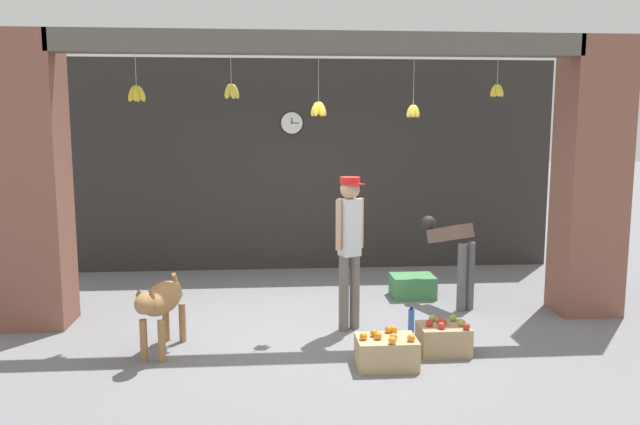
# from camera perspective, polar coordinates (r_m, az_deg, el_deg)

# --- Properties ---
(ground_plane) EXTENTS (60.00, 60.00, 0.00)m
(ground_plane) POSITION_cam_1_polar(r_m,az_deg,el_deg) (7.11, 0.27, -10.31)
(ground_plane) COLOR slate
(shop_back_wall) EXTENTS (7.65, 0.12, 3.22)m
(shop_back_wall) POSITION_cam_1_polar(r_m,az_deg,el_deg) (9.65, -1.15, 4.31)
(shop_back_wall) COLOR #2D2B28
(shop_back_wall) RESTS_ON ground_plane
(shop_pillar_left) EXTENTS (0.70, 0.60, 3.22)m
(shop_pillar_left) POSITION_cam_1_polar(r_m,az_deg,el_deg) (7.52, -24.85, 2.52)
(shop_pillar_left) COLOR brown
(shop_pillar_left) RESTS_ON ground_plane
(shop_pillar_right) EXTENTS (0.70, 0.60, 3.22)m
(shop_pillar_right) POSITION_cam_1_polar(r_m,az_deg,el_deg) (7.98, 23.49, 2.88)
(shop_pillar_right) COLOR brown
(shop_pillar_right) RESTS_ON ground_plane
(storefront_awning) EXTENTS (5.75, 0.27, 0.92)m
(storefront_awning) POSITION_cam_1_polar(r_m,az_deg,el_deg) (6.92, 0.13, 15.02)
(storefront_awning) COLOR #5B564C
(dog) EXTENTS (0.45, 1.07, 0.76)m
(dog) POSITION_cam_1_polar(r_m,az_deg,el_deg) (6.35, -14.35, -7.90)
(dog) COLOR #9E7042
(dog) RESTS_ON ground_plane
(shopkeeper) EXTENTS (0.32, 0.31, 1.68)m
(shopkeeper) POSITION_cam_1_polar(r_m,az_deg,el_deg) (6.75, 2.73, -2.55)
(shopkeeper) COLOR #6B665B
(shopkeeper) RESTS_ON ground_plane
(worker_stooping) EXTENTS (0.54, 0.77, 1.08)m
(worker_stooping) POSITION_cam_1_polar(r_m,az_deg,el_deg) (7.87, 12.02, -3.26)
(worker_stooping) COLOR #56565B
(worker_stooping) RESTS_ON ground_plane
(fruit_crate_oranges) EXTENTS (0.55, 0.40, 0.34)m
(fruit_crate_oranges) POSITION_cam_1_polar(r_m,az_deg,el_deg) (5.97, 6.09, -12.51)
(fruit_crate_oranges) COLOR tan
(fruit_crate_oranges) RESTS_ON ground_plane
(fruit_crate_apples) EXTENTS (0.48, 0.39, 0.35)m
(fruit_crate_apples) POSITION_cam_1_polar(r_m,az_deg,el_deg) (6.39, 11.22, -11.19)
(fruit_crate_apples) COLOR tan
(fruit_crate_apples) RESTS_ON ground_plane
(produce_box_green) EXTENTS (0.55, 0.43, 0.29)m
(produce_box_green) POSITION_cam_1_polar(r_m,az_deg,el_deg) (8.29, 8.46, -6.68)
(produce_box_green) COLOR #42844C
(produce_box_green) RESTS_ON ground_plane
(water_bottle) EXTENTS (0.07, 0.07, 0.29)m
(water_bottle) POSITION_cam_1_polar(r_m,az_deg,el_deg) (6.92, 8.34, -9.74)
(water_bottle) COLOR #2D60AD
(water_bottle) RESTS_ON ground_plane
(wall_clock) EXTENTS (0.34, 0.03, 0.34)m
(wall_clock) POSITION_cam_1_polar(r_m,az_deg,el_deg) (9.54, -2.60, 8.18)
(wall_clock) COLOR black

